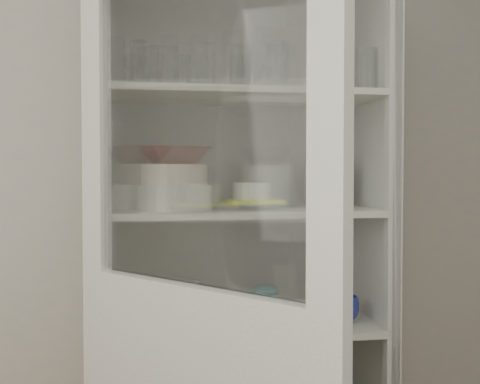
# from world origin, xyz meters

# --- Properties ---
(wall_back) EXTENTS (3.60, 0.02, 2.60)m
(wall_back) POSITION_xyz_m (0.00, 1.50, 1.30)
(wall_back) COLOR #B9B29A
(wall_back) RESTS_ON ground
(pantry_cabinet) EXTENTS (1.00, 0.45, 2.10)m
(pantry_cabinet) POSITION_xyz_m (0.20, 1.34, 0.94)
(pantry_cabinet) COLOR #BBBBB8
(pantry_cabinet) RESTS_ON floor
(cupboard_door) EXTENTS (0.61, 0.72, 2.00)m
(cupboard_door) POSITION_xyz_m (-0.01, 0.70, 0.87)
(cupboard_door) COLOR #BBBBB8
(cupboard_door) RESTS_ON floor
(tumbler_0) EXTENTS (0.06, 0.06, 0.13)m
(tumbler_0) POSITION_xyz_m (-0.05, 1.14, 1.72)
(tumbler_0) COLOR silver
(tumbler_0) RESTS_ON shelf_glass
(tumbler_1) EXTENTS (0.08, 0.08, 0.13)m
(tumbler_1) POSITION_xyz_m (-0.15, 1.11, 1.73)
(tumbler_1) COLOR silver
(tumbler_1) RESTS_ON shelf_glass
(tumbler_2) EXTENTS (0.07, 0.07, 0.14)m
(tumbler_2) POSITION_xyz_m (0.18, 1.13, 1.73)
(tumbler_2) COLOR silver
(tumbler_2) RESTS_ON shelf_glass
(tumbler_3) EXTENTS (0.07, 0.07, 0.13)m
(tumbler_3) POSITION_xyz_m (0.06, 1.11, 1.73)
(tumbler_3) COLOR silver
(tumbler_3) RESTS_ON shelf_glass
(tumbler_4) EXTENTS (0.09, 0.09, 0.15)m
(tumbler_4) POSITION_xyz_m (0.30, 1.12, 1.73)
(tumbler_4) COLOR silver
(tumbler_4) RESTS_ON shelf_glass
(tumbler_5) EXTENTS (0.07, 0.07, 0.13)m
(tumbler_5) POSITION_xyz_m (0.46, 1.12, 1.73)
(tumbler_5) COLOR silver
(tumbler_5) RESTS_ON shelf_glass
(tumbler_6) EXTENTS (0.09, 0.09, 0.14)m
(tumbler_6) POSITION_xyz_m (0.61, 1.13, 1.73)
(tumbler_6) COLOR silver
(tumbler_6) RESTS_ON shelf_glass
(tumbler_7) EXTENTS (0.09, 0.09, 0.15)m
(tumbler_7) POSITION_xyz_m (-0.10, 1.26, 1.74)
(tumbler_7) COLOR silver
(tumbler_7) RESTS_ON shelf_glass
(tumbler_8) EXTENTS (0.08, 0.08, 0.13)m
(tumbler_8) POSITION_xyz_m (0.00, 1.29, 1.73)
(tumbler_8) COLOR silver
(tumbler_8) RESTS_ON shelf_glass
(tumbler_9) EXTENTS (0.06, 0.06, 0.13)m
(tumbler_9) POSITION_xyz_m (0.04, 1.27, 1.72)
(tumbler_9) COLOR silver
(tumbler_9) RESTS_ON shelf_glass
(goblet_0) EXTENTS (0.07, 0.07, 0.16)m
(goblet_0) POSITION_xyz_m (-0.17, 1.35, 1.74)
(goblet_0) COLOR silver
(goblet_0) RESTS_ON shelf_glass
(goblet_1) EXTENTS (0.08, 0.08, 0.18)m
(goblet_1) POSITION_xyz_m (0.22, 1.40, 1.75)
(goblet_1) COLOR silver
(goblet_1) RESTS_ON shelf_glass
(goblet_2) EXTENTS (0.07, 0.07, 0.16)m
(goblet_2) POSITION_xyz_m (0.27, 1.38, 1.74)
(goblet_2) COLOR silver
(goblet_2) RESTS_ON shelf_glass
(goblet_3) EXTENTS (0.08, 0.08, 0.18)m
(goblet_3) POSITION_xyz_m (0.61, 1.37, 1.75)
(goblet_3) COLOR silver
(goblet_3) RESTS_ON shelf_glass
(plate_stack_front) EXTENTS (0.25, 0.25, 0.08)m
(plate_stack_front) POSITION_xyz_m (-0.03, 1.21, 1.30)
(plate_stack_front) COLOR silver
(plate_stack_front) RESTS_ON shelf_plates
(plate_stack_back) EXTENTS (0.22, 0.22, 0.08)m
(plate_stack_back) POSITION_xyz_m (-0.21, 1.39, 1.30)
(plate_stack_back) COLOR silver
(plate_stack_back) RESTS_ON shelf_plates
(cream_bowl) EXTENTS (0.28, 0.28, 0.07)m
(cream_bowl) POSITION_xyz_m (-0.03, 1.21, 1.38)
(cream_bowl) COLOR beige
(cream_bowl) RESTS_ON plate_stack_front
(terracotta_bowl) EXTENTS (0.28, 0.28, 0.06)m
(terracotta_bowl) POSITION_xyz_m (-0.03, 1.21, 1.44)
(terracotta_bowl) COLOR #4D1E14
(terracotta_bowl) RESTS_ON cream_bowl
(glass_platter) EXTENTS (0.36, 0.36, 0.02)m
(glass_platter) POSITION_xyz_m (0.24, 1.26, 1.27)
(glass_platter) COLOR silver
(glass_platter) RESTS_ON shelf_plates
(yellow_trivet) EXTENTS (0.21, 0.21, 0.01)m
(yellow_trivet) POSITION_xyz_m (0.24, 1.26, 1.29)
(yellow_trivet) COLOR #FFF336
(yellow_trivet) RESTS_ON glass_platter
(white_ramekin) EXTENTS (0.15, 0.15, 0.06)m
(white_ramekin) POSITION_xyz_m (0.24, 1.26, 1.32)
(white_ramekin) COLOR silver
(white_ramekin) RESTS_ON yellow_trivet
(grey_bowl_stack) EXTENTS (0.14, 0.14, 0.16)m
(grey_bowl_stack) POSITION_xyz_m (0.52, 1.31, 1.34)
(grey_bowl_stack) COLOR #9FB1B5
(grey_bowl_stack) RESTS_ON shelf_plates
(mug_blue) EXTENTS (0.15, 0.15, 0.09)m
(mug_blue) POSITION_xyz_m (0.55, 1.21, 0.91)
(mug_blue) COLOR navy
(mug_blue) RESTS_ON shelf_mugs
(mug_teal) EXTENTS (0.11, 0.11, 0.09)m
(mug_teal) POSITION_xyz_m (0.25, 1.32, 0.90)
(mug_teal) COLOR teal
(mug_teal) RESTS_ON shelf_mugs
(mug_white) EXTENTS (0.11, 0.11, 0.09)m
(mug_white) POSITION_xyz_m (0.28, 1.13, 0.90)
(mug_white) COLOR silver
(mug_white) RESTS_ON shelf_mugs
(teal_jar) EXTENTS (0.09, 0.09, 0.11)m
(teal_jar) POSITION_xyz_m (0.30, 1.30, 0.91)
(teal_jar) COLOR teal
(teal_jar) RESTS_ON shelf_mugs
(measuring_cups) EXTENTS (0.09, 0.09, 0.04)m
(measuring_cups) POSITION_xyz_m (-0.09, 1.22, 0.88)
(measuring_cups) COLOR silver
(measuring_cups) RESTS_ON shelf_mugs
(white_canister) EXTENTS (0.14, 0.14, 0.14)m
(white_canister) POSITION_xyz_m (0.00, 1.32, 0.93)
(white_canister) COLOR silver
(white_canister) RESTS_ON shelf_mugs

